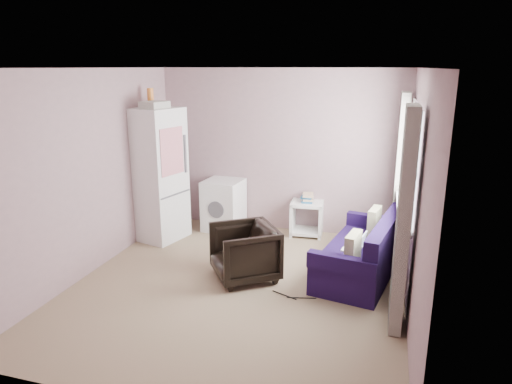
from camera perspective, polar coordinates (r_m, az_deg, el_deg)
room at (r=5.09m, az=-2.17°, el=1.06°), size 3.84×4.24×2.54m
armchair at (r=5.57m, az=-1.46°, el=-7.23°), size 0.97×0.98×0.74m
fridge at (r=6.87m, az=-12.27°, el=2.24°), size 0.82×0.82×2.22m
washing_machine at (r=7.23m, az=-4.07°, el=-1.49°), size 0.61×0.61×0.80m
side_table at (r=7.06m, az=6.40°, el=-2.91°), size 0.51×0.51×0.65m
sofa at (r=5.83m, az=13.32°, el=-7.59°), size 1.07×1.81×0.76m
window_dressing at (r=5.56m, az=17.74°, el=0.01°), size 0.17×2.62×2.18m
floor_cables at (r=5.30m, az=4.64°, el=-12.89°), size 0.52×0.14×0.01m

